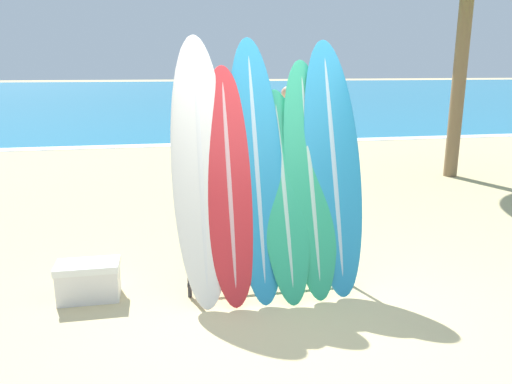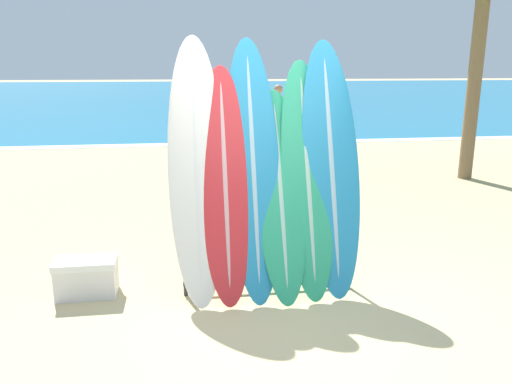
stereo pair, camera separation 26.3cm
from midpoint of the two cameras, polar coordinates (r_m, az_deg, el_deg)
ground_plane at (r=4.58m, az=4.20°, el=-14.26°), size 160.00×160.00×0.00m
ocean_water at (r=43.55m, az=-7.12°, el=11.26°), size 120.00×60.00×0.01m
surfboard_rack at (r=4.92m, az=2.87°, el=-6.59°), size 1.66×0.04×0.80m
surfboard_slot_0 at (r=4.76m, az=-5.22°, el=2.82°), size 0.55×1.01×2.49m
surfboard_slot_1 at (r=4.76m, az=-1.99°, el=1.10°), size 0.51×0.95×2.21m
surfboard_slot_2 at (r=4.83m, az=1.21°, el=2.92°), size 0.52×1.05×2.47m
surfboard_slot_3 at (r=4.84m, az=4.34°, el=-0.14°), size 0.49×1.00×1.97m
surfboard_slot_4 at (r=4.92m, az=7.42°, el=1.73°), size 0.51×0.98×2.26m
surfboard_slot_5 at (r=4.99m, az=10.06°, el=2.96°), size 0.57×0.95×2.45m
person_near_water at (r=10.33m, az=5.59°, el=7.43°), size 0.24×0.30×1.78m
person_mid_beach at (r=12.79m, az=-1.70°, el=8.28°), size 0.21×0.26×1.57m
person_far_left at (r=8.21m, az=2.44°, el=5.58°), size 0.30×0.27×1.74m
person_far_right at (r=12.94m, az=3.12°, el=8.71°), size 0.23×0.29×1.72m
cooler_box at (r=5.14m, az=-17.39°, el=-9.29°), size 0.59×0.32×0.37m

